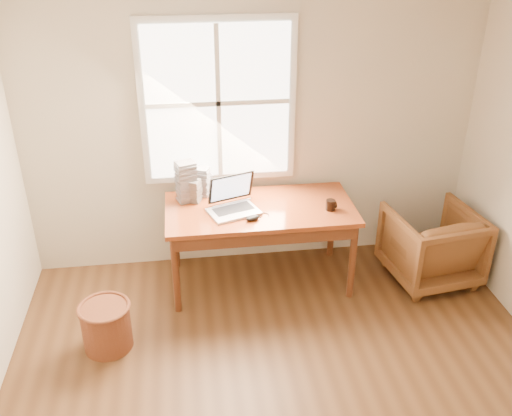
{
  "coord_description": "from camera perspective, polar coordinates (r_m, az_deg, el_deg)",
  "views": [
    {
      "loc": [
        -0.62,
        -2.43,
        3.0
      ],
      "look_at": [
        -0.06,
        1.65,
        0.82
      ],
      "focal_mm": 40.0,
      "sensor_mm": 36.0,
      "label": 1
    }
  ],
  "objects": [
    {
      "name": "laptop",
      "position": [
        4.67,
        -2.29,
        1.23
      ],
      "size": [
        0.54,
        0.56,
        0.32
      ],
      "primitive_type": null,
      "rotation": [
        0.0,
        0.0,
        0.33
      ],
      "color": "silver",
      "rests_on": "desk"
    },
    {
      "name": "room_shell",
      "position": [
        3.15,
        4.32,
        -4.51
      ],
      "size": [
        4.04,
        4.54,
        2.64
      ],
      "color": "#55361D",
      "rests_on": "ground"
    },
    {
      "name": "mouse",
      "position": [
        4.62,
        -0.34,
        -0.99
      ],
      "size": [
        0.14,
        0.11,
        0.04
      ],
      "primitive_type": "ellipsoid",
      "rotation": [
        0.0,
        0.0,
        0.39
      ],
      "color": "black",
      "rests_on": "desk"
    },
    {
      "name": "cd_stack_b",
      "position": [
        4.92,
        -6.36,
        1.76
      ],
      "size": [
        0.17,
        0.16,
        0.2
      ],
      "primitive_type": "cube",
      "rotation": [
        0.0,
        0.0,
        -0.43
      ],
      "color": "#2B2A30",
      "rests_on": "desk"
    },
    {
      "name": "cd_stack_a",
      "position": [
        5.01,
        -5.43,
        2.71
      ],
      "size": [
        0.17,
        0.16,
        0.26
      ],
      "primitive_type": "cube",
      "rotation": [
        0.0,
        0.0,
        -0.4
      ],
      "color": "silver",
      "rests_on": "desk"
    },
    {
      "name": "cd_stack_d",
      "position": [
        5.08,
        -5.15,
        2.5
      ],
      "size": [
        0.16,
        0.15,
        0.17
      ],
      "primitive_type": "cube",
      "rotation": [
        0.0,
        0.0,
        0.26
      ],
      "color": "#A8ACB4",
      "rests_on": "desk"
    },
    {
      "name": "desk",
      "position": [
        4.84,
        0.41,
        -0.11
      ],
      "size": [
        1.6,
        0.8,
        0.04
      ],
      "primitive_type": "cube",
      "color": "brown",
      "rests_on": "room_shell"
    },
    {
      "name": "wicker_stool",
      "position": [
        4.55,
        -14.72,
        -11.43
      ],
      "size": [
        0.48,
        0.48,
        0.37
      ],
      "primitive_type": "cylinder",
      "rotation": [
        0.0,
        0.0,
        0.39
      ],
      "color": "brown",
      "rests_on": "room_shell"
    },
    {
      "name": "armchair",
      "position": [
        5.32,
        17.13,
        -3.55
      ],
      "size": [
        0.82,
        0.84,
        0.68
      ],
      "primitive_type": "imported",
      "rotation": [
        0.0,
        0.0,
        3.28
      ],
      "color": "brown",
      "rests_on": "room_shell"
    },
    {
      "name": "coffee_mug",
      "position": [
        4.81,
        7.46,
        0.3
      ],
      "size": [
        0.1,
        0.1,
        0.09
      ],
      "primitive_type": "cylinder",
      "rotation": [
        0.0,
        0.0,
        -0.25
      ],
      "color": "black",
      "rests_on": "desk"
    },
    {
      "name": "cd_stack_c",
      "position": [
        4.9,
        -6.97,
        2.61
      ],
      "size": [
        0.19,
        0.18,
        0.36
      ],
      "primitive_type": "cube",
      "rotation": [
        0.0,
        0.0,
        0.3
      ],
      "color": "#9797A3",
      "rests_on": "desk"
    }
  ]
}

